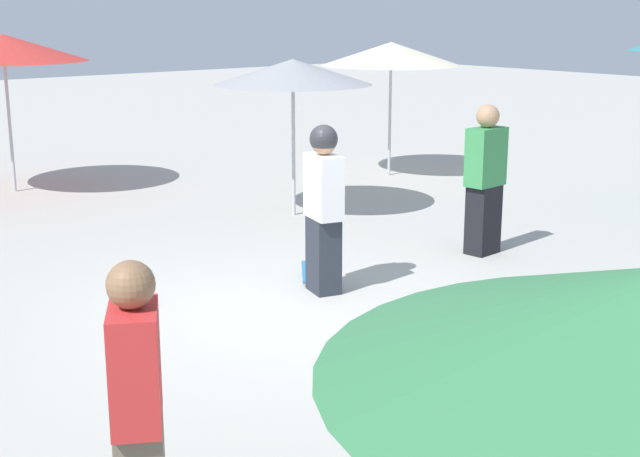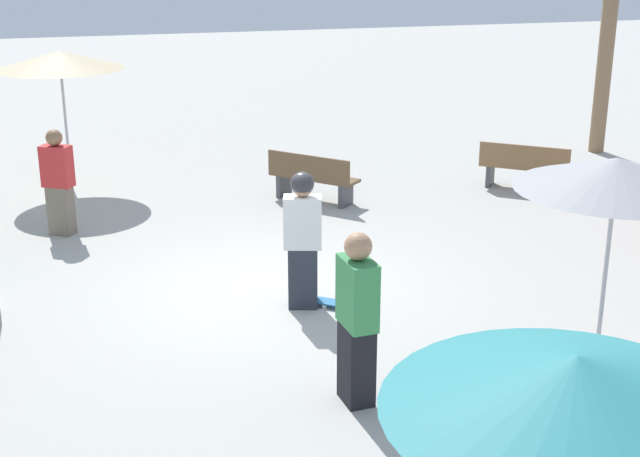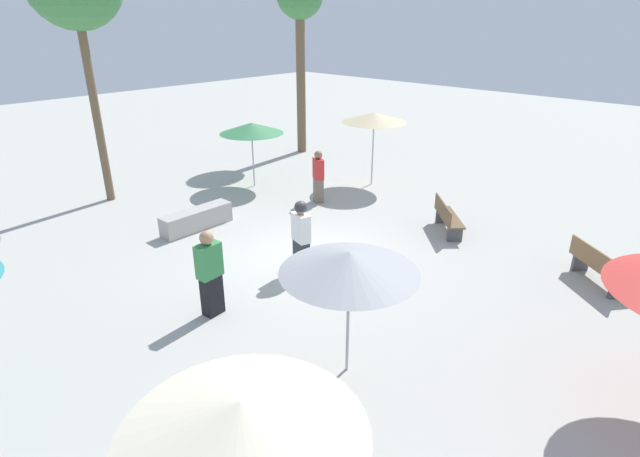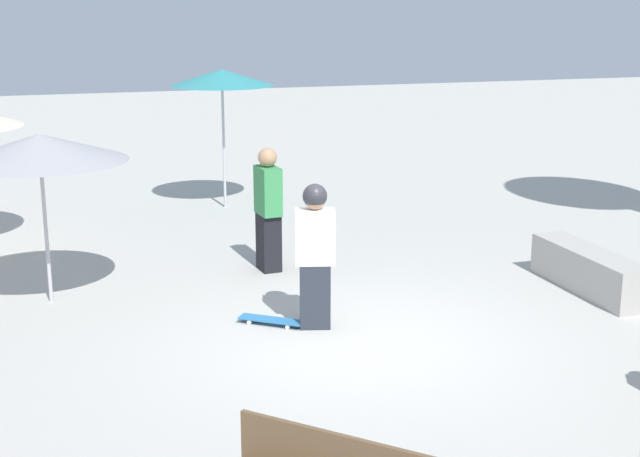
{
  "view_description": "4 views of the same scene",
  "coord_description": "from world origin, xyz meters",
  "px_view_note": "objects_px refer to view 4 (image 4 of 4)",
  "views": [
    {
      "loc": [
        5.01,
        6.47,
        2.87
      ],
      "look_at": [
        -0.62,
        -0.41,
        0.66
      ],
      "focal_mm": 50.0,
      "sensor_mm": 36.0,
      "label": 1
    },
    {
      "loc": [
        -10.57,
        2.12,
        4.51
      ],
      "look_at": [
        -0.48,
        -0.6,
        0.96
      ],
      "focal_mm": 50.0,
      "sensor_mm": 36.0,
      "label": 2
    },
    {
      "loc": [
        -7.76,
        -7.61,
        5.5
      ],
      "look_at": [
        -0.61,
        -0.92,
        1.26
      ],
      "focal_mm": 28.0,
      "sensor_mm": 36.0,
      "label": 3
    },
    {
      "loc": [
        8.96,
        -3.34,
        3.78
      ],
      "look_at": [
        -0.18,
        -0.42,
        1.32
      ],
      "focal_mm": 50.0,
      "sensor_mm": 36.0,
      "label": 4
    }
  ],
  "objects_px": {
    "skater_main": "(315,251)",
    "skateboard": "(271,320)",
    "shade_umbrella_grey": "(39,148)",
    "concrete_ledge": "(589,271)",
    "bystander_watching": "(268,210)",
    "shade_umbrella_teal": "(222,78)"
  },
  "relations": [
    {
      "from": "skater_main",
      "to": "skateboard",
      "type": "relative_size",
      "value": 2.29
    },
    {
      "from": "skateboard",
      "to": "bystander_watching",
      "type": "distance_m",
      "value": 2.41
    },
    {
      "from": "skateboard",
      "to": "concrete_ledge",
      "type": "distance_m",
      "value": 4.39
    },
    {
      "from": "shade_umbrella_grey",
      "to": "shade_umbrella_teal",
      "type": "height_order",
      "value": "shade_umbrella_teal"
    },
    {
      "from": "skateboard",
      "to": "shade_umbrella_teal",
      "type": "bearing_deg",
      "value": -59.85
    },
    {
      "from": "skater_main",
      "to": "shade_umbrella_grey",
      "type": "xyz_separation_m",
      "value": [
        -1.91,
        -2.98,
        1.07
      ]
    },
    {
      "from": "skateboard",
      "to": "shade_umbrella_grey",
      "type": "distance_m",
      "value": 3.59
    },
    {
      "from": "skater_main",
      "to": "skateboard",
      "type": "xyz_separation_m",
      "value": [
        -0.23,
        -0.49,
        -0.88
      ]
    },
    {
      "from": "skateboard",
      "to": "bystander_watching",
      "type": "height_order",
      "value": "bystander_watching"
    },
    {
      "from": "skater_main",
      "to": "skateboard",
      "type": "bearing_deg",
      "value": -9.49
    },
    {
      "from": "skateboard",
      "to": "shade_umbrella_grey",
      "type": "bearing_deg",
      "value": 3.03
    },
    {
      "from": "skateboard",
      "to": "concrete_ledge",
      "type": "relative_size",
      "value": 0.37
    },
    {
      "from": "concrete_ledge",
      "to": "bystander_watching",
      "type": "height_order",
      "value": "bystander_watching"
    },
    {
      "from": "skater_main",
      "to": "skateboard",
      "type": "distance_m",
      "value": 1.03
    },
    {
      "from": "skater_main",
      "to": "shade_umbrella_grey",
      "type": "bearing_deg",
      "value": -17.23
    },
    {
      "from": "concrete_ledge",
      "to": "shade_umbrella_grey",
      "type": "relative_size",
      "value": 0.95
    },
    {
      "from": "shade_umbrella_grey",
      "to": "skateboard",
      "type": "bearing_deg",
      "value": 55.94
    },
    {
      "from": "skateboard",
      "to": "concrete_ledge",
      "type": "height_order",
      "value": "concrete_ledge"
    },
    {
      "from": "skater_main",
      "to": "concrete_ledge",
      "type": "distance_m",
      "value": 3.96
    },
    {
      "from": "bystander_watching",
      "to": "concrete_ledge",
      "type": "bearing_deg",
      "value": 54.95
    },
    {
      "from": "skateboard",
      "to": "shade_umbrella_grey",
      "type": "xyz_separation_m",
      "value": [
        -1.69,
        -2.5,
        1.95
      ]
    },
    {
      "from": "concrete_ledge",
      "to": "shade_umbrella_teal",
      "type": "xyz_separation_m",
      "value": [
        -6.41,
        -3.61,
        2.14
      ]
    }
  ]
}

